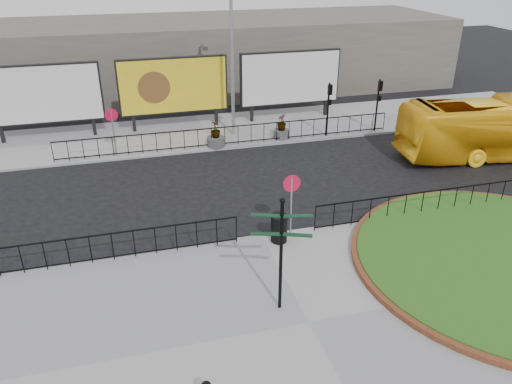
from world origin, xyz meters
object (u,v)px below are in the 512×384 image
object	(u,v)px
planter_b	(216,138)
planter_c	(282,129)
lamp_post	(232,50)
fingerpost_sign	(281,244)
billboard_mid	(173,86)
litter_bin	(279,228)
bus	(507,128)

from	to	relation	value
planter_b	planter_c	world-z (taller)	planter_b
lamp_post	planter_b	size ratio (longest dim) A/B	6.68
planter_b	lamp_post	bearing A→B (deg)	50.09
lamp_post	fingerpost_sign	size ratio (longest dim) A/B	2.54
lamp_post	planter_c	size ratio (longest dim) A/B	6.71
billboard_mid	planter_b	xyz separation A→B (m)	(1.67, -3.57, -2.01)
fingerpost_sign	lamp_post	bearing A→B (deg)	104.07
litter_bin	bus	xyz separation A→B (m)	(13.64, 5.05, 0.87)
fingerpost_sign	bus	bearing A→B (deg)	52.22
litter_bin	fingerpost_sign	bearing A→B (deg)	-107.28
planter_b	planter_c	bearing A→B (deg)	4.09
billboard_mid	fingerpost_sign	world-z (taller)	billboard_mid
billboard_mid	lamp_post	bearing A→B (deg)	-33.25
fingerpost_sign	litter_bin	world-z (taller)	fingerpost_sign
lamp_post	bus	xyz separation A→B (m)	(12.63, -6.55, -3.30)
billboard_mid	planter_b	distance (m)	4.42
litter_bin	planter_b	xyz separation A→B (m)	(-0.33, 10.00, -0.06)
billboard_mid	litter_bin	size ratio (longest dim) A/B	5.89
litter_bin	lamp_post	bearing A→B (deg)	85.04
billboard_mid	litter_bin	world-z (taller)	billboard_mid
fingerpost_sign	litter_bin	size ratio (longest dim) A/B	3.46
billboard_mid	litter_bin	distance (m)	13.86
lamp_post	bus	distance (m)	14.61
billboard_mid	fingerpost_sign	bearing A→B (deg)	-86.99
fingerpost_sign	bus	world-z (taller)	fingerpost_sign
lamp_post	bus	world-z (taller)	lamp_post
billboard_mid	bus	size ratio (longest dim) A/B	0.57
bus	planter_b	distance (m)	14.85
fingerpost_sign	litter_bin	xyz separation A→B (m)	(1.10, 3.54, -1.66)
planter_b	planter_c	distance (m)	3.77
billboard_mid	planter_c	xyz separation A→B (m)	(5.43, -3.30, -1.98)
planter_c	billboard_mid	bearing A→B (deg)	148.67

